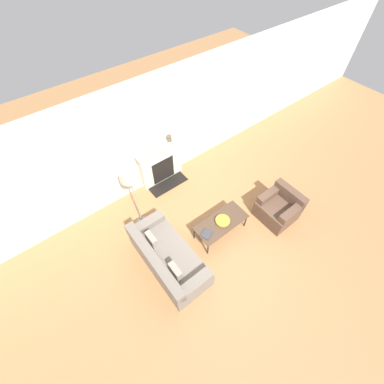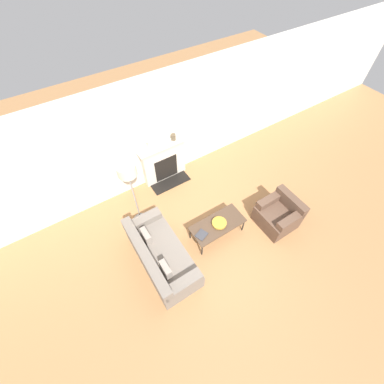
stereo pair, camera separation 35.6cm
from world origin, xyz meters
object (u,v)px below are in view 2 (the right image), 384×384
Objects in this scene: fireplace at (164,162)px; armchair_near at (278,215)px; coffee_table at (218,225)px; mantel_vase_left at (149,146)px; book at (202,235)px; couch at (160,256)px; bowl at (219,223)px; floor_lamp at (128,177)px; mantel_vase_center_left at (173,137)px.

fireplace is 1.54× the size of armchair_near.
mantel_vase_left reaches higher than coffee_table.
book reaches higher than coffee_table.
mantel_vase_left is (-0.00, 2.27, 0.83)m from book.
fireplace is 2.28m from book.
couch is 0.97m from book.
mantel_vase_left is (-0.34, 0.01, 0.71)m from fireplace.
coffee_table is 0.08m from bowl.
armchair_near is 1.49m from coffee_table.
armchair_near is 0.68× the size of coffee_table.
floor_lamp reaches higher than bowl.
bowl is at bearing -18.07° from book.
book is (-1.86, 0.47, 0.14)m from armchair_near.
fireplace reaches higher than bowl.
floor_lamp reaches higher than mantel_vase_center_left.
fireplace is 2.24m from bowl.
fireplace is 5.39× the size of mantel_vase_left.
bowl is at bearing -94.03° from couch.
couch is 7.84× the size of mantel_vase_left.
book is at bearing -106.22° from mantel_vase_center_left.
armchair_near is 1.93m from book.
fireplace is 3.94× the size of bowl.
bowl is 2.19m from floor_lamp.
bowl is at bearing -77.81° from mantel_vase_left.
couch is at bearing -121.09° from fireplace.
coffee_table is 2.21m from floor_lamp.
mantel_vase_left reaches higher than armchair_near.
book is at bearing -98.38° from fireplace.
bowl is (0.02, -0.02, 0.07)m from coffee_table.
book is at bearing -89.92° from mantel_vase_left.
bowl is 1.14× the size of book.
coffee_table is 0.65× the size of floor_lamp.
book is 0.15× the size of floor_lamp.
floor_lamp reaches higher than fireplace.
coffee_table is 0.46m from book.
mantel_vase_center_left is at bearing -156.32° from armchair_near.
fireplace is 0.69× the size of couch.
floor_lamp is 7.93× the size of mantel_vase_left.
floor_lamp is at bearing -123.70° from armchair_near.
floor_lamp is 1.82m from mantel_vase_center_left.
book is (-0.46, -0.03, 0.04)m from coffee_table.
mantel_vase_left is (-1.87, 2.74, 0.97)m from armchair_near.
fireplace is at bearing 93.28° from coffee_table.
floor_lamp is (-1.20, -0.91, 1.02)m from fireplace.
armchair_near is at bearing -66.32° from mantel_vase_center_left.
armchair_near is 2.56× the size of bowl.
couch is 2.54m from mantel_vase_left.
coffee_table is at bearing -95.14° from mantel_vase_center_left.
mantel_vase_center_left reaches higher than coffee_table.
coffee_table is at bearing -44.74° from floor_lamp.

